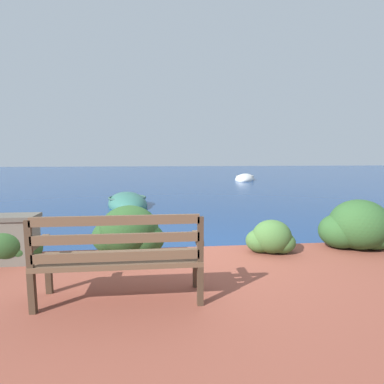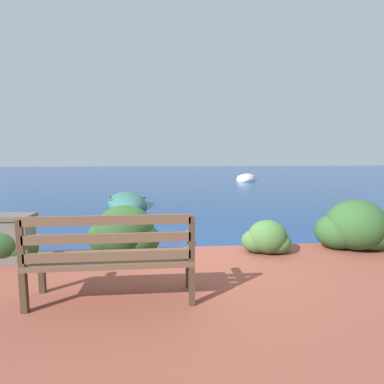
% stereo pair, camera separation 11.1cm
% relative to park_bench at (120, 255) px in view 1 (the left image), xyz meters
% --- Properties ---
extents(ground_plane, '(80.00, 80.00, 0.00)m').
position_rel_park_bench_xyz_m(ground_plane, '(0.97, 1.74, -0.71)').
color(ground_plane, navy).
extents(park_bench, '(1.67, 0.48, 0.93)m').
position_rel_park_bench_xyz_m(park_bench, '(0.00, 0.00, 0.00)').
color(park_bench, '#433123').
rests_on(park_bench, patio_terrace).
extents(hedge_clump_far_left, '(0.85, 0.61, 0.58)m').
position_rel_park_bench_xyz_m(hedge_clump_far_left, '(-1.68, 1.35, -0.24)').
color(hedge_clump_far_left, '#284C23').
rests_on(hedge_clump_far_left, patio_terrace).
extents(hedge_clump_left, '(1.09, 0.79, 0.74)m').
position_rel_park_bench_xyz_m(hedge_clump_left, '(-0.08, 1.49, -0.16)').
color(hedge_clump_left, '#284C23').
rests_on(hedge_clump_left, patio_terrace).
extents(hedge_clump_centre, '(0.75, 0.54, 0.51)m').
position_rel_park_bench_xyz_m(hedge_clump_centre, '(2.08, 1.33, -0.27)').
color(hedge_clump_centre, '#426B33').
rests_on(hedge_clump_centre, patio_terrace).
extents(hedge_clump_right, '(1.16, 0.84, 0.79)m').
position_rel_park_bench_xyz_m(hedge_clump_right, '(3.52, 1.39, -0.14)').
color(hedge_clump_right, '#2D5628').
rests_on(hedge_clump_right, patio_terrace).
extents(rowboat_nearest, '(1.83, 2.81, 0.78)m').
position_rel_park_bench_xyz_m(rowboat_nearest, '(-0.73, 7.16, -0.64)').
color(rowboat_nearest, '#336B5B').
rests_on(rowboat_nearest, ground_plane).
extents(rowboat_mid, '(2.41, 3.49, 0.75)m').
position_rel_park_bench_xyz_m(rowboat_mid, '(6.05, 16.81, -0.64)').
color(rowboat_mid, silver).
rests_on(rowboat_mid, ground_plane).
extents(mooring_buoy, '(0.44, 0.44, 0.40)m').
position_rel_park_bench_xyz_m(mooring_buoy, '(-0.23, 5.00, -0.64)').
color(mooring_buoy, white).
rests_on(mooring_buoy, ground_plane).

